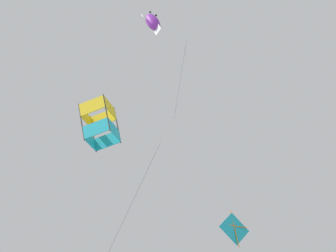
% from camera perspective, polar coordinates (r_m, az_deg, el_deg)
% --- Properties ---
extents(kite_box_near_right, '(3.48, 3.73, 9.72)m').
position_cam_1_polar(kite_box_near_right, '(27.70, -6.71, 0.24)').
color(kite_box_near_right, yellow).
extents(kite_fish_highest, '(2.95, 2.68, 8.91)m').
position_cam_1_polar(kite_fish_highest, '(36.08, -1.50, 10.14)').
color(kite_fish_highest, purple).
extents(kite_diamond_mid_left, '(3.07, 3.09, 8.31)m').
position_cam_1_polar(kite_diamond_mid_left, '(37.38, 6.53, -10.01)').
color(kite_diamond_mid_left, '#1EB2C6').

